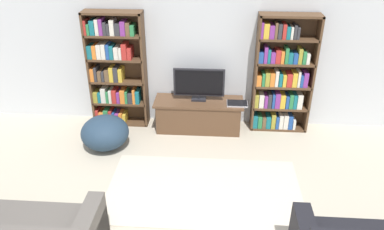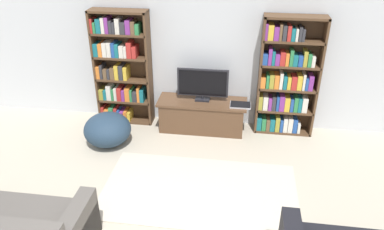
# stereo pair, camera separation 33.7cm
# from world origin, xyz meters

# --- Properties ---
(wall_back) EXTENTS (8.80, 0.06, 2.60)m
(wall_back) POSITION_xyz_m (0.00, 4.23, 1.30)
(wall_back) COLOR silver
(wall_back) RESTS_ON ground_plane
(bookshelf_left) EXTENTS (0.94, 0.30, 1.95)m
(bookshelf_left) POSITION_xyz_m (-1.33, 4.05, 0.98)
(bookshelf_left) COLOR #513823
(bookshelf_left) RESTS_ON ground_plane
(bookshelf_right) EXTENTS (0.94, 0.30, 1.95)m
(bookshelf_right) POSITION_xyz_m (1.41, 4.05, 0.93)
(bookshelf_right) COLOR #513823
(bookshelf_right) RESTS_ON ground_plane
(tv_stand) EXTENTS (1.48, 0.54, 0.53)m
(tv_stand) POSITION_xyz_m (0.08, 3.90, 0.27)
(tv_stand) COLOR brown
(tv_stand) RESTS_ON ground_plane
(television) EXTENTS (0.84, 0.16, 0.55)m
(television) POSITION_xyz_m (0.08, 3.94, 0.82)
(television) COLOR black
(television) RESTS_ON tv_stand
(laptop) EXTENTS (0.34, 0.25, 0.03)m
(laptop) POSITION_xyz_m (0.71, 3.82, 0.54)
(laptop) COLOR #B7B7BC
(laptop) RESTS_ON tv_stand
(area_rug) EXTENTS (2.57, 1.46, 0.02)m
(area_rug) POSITION_xyz_m (0.24, 2.25, 0.01)
(area_rug) COLOR beige
(area_rug) RESTS_ON ground_plane
(beanbag_ottoman) EXTENTS (0.74, 0.74, 0.52)m
(beanbag_ottoman) POSITION_xyz_m (-1.35, 3.23, 0.26)
(beanbag_ottoman) COLOR #23384C
(beanbag_ottoman) RESTS_ON ground_plane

